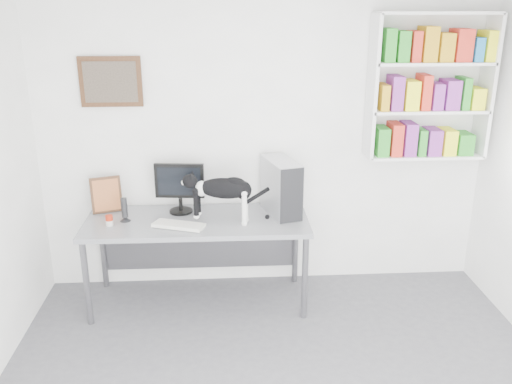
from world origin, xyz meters
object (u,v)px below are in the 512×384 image
desk (198,261)px  cat (223,199)px  monitor (180,188)px  speaker (124,209)px  bookshelf (430,87)px  pc_tower (281,187)px  leaning_print (106,194)px  soup_can (109,220)px  keyboard (179,225)px

desk → cat: cat is taller
desk → monitor: size_ratio=4.16×
monitor → speaker: size_ratio=2.14×
bookshelf → cat: 2.00m
pc_tower → leaning_print: (-1.52, 0.13, -0.08)m
leaning_print → cat: 1.06m
speaker → leaning_print: (-0.19, 0.23, 0.06)m
cat → pc_tower: bearing=30.3°
pc_tower → leaning_print: size_ratio=1.47×
speaker → desk: bearing=-14.0°
bookshelf → desk: bookshelf is taller
desk → soup_can: bearing=-172.5°
monitor → bookshelf: bearing=7.5°
keyboard → pc_tower: (0.87, 0.26, 0.22)m
bookshelf → cat: bearing=-169.6°
monitor → speaker: 0.50m
pc_tower → cat: (-0.50, -0.18, -0.04)m
bookshelf → soup_can: bookshelf is taller
pc_tower → leaning_print: bearing=159.8°
leaning_print → cat: size_ratio=0.50×
soup_can → cat: (0.94, 0.02, 0.16)m
bookshelf → pc_tower: size_ratio=2.58×
monitor → keyboard: 0.39m
monitor → pc_tower: pc_tower is taller
monitor → keyboard: monitor is taller
desk → cat: size_ratio=2.88×
pc_tower → speaker: pc_tower is taller
monitor → speaker: bearing=-153.4°
keyboard → cat: size_ratio=0.64×
monitor → cat: size_ratio=0.69×
pc_tower → keyboard: bearing=-178.7°
keyboard → bookshelf: bearing=30.1°
desk → pc_tower: (0.73, 0.10, 0.63)m
monitor → desk: bearing=-45.4°
desk → leaning_print: 1.00m
bookshelf → cat: bookshelf is taller
bookshelf → pc_tower: 1.53m
cat → monitor: bearing=156.7°
cat → bookshelf: bearing=21.5°
bookshelf → leaning_print: 2.94m
bookshelf → monitor: 2.31m
desk → leaning_print: size_ratio=5.81×
cat → desk: bearing=172.9°
desk → monitor: 0.66m
pc_tower → desk: bearing=172.8°
leaning_print → desk: bearing=-33.9°
monitor → soup_can: monitor is taller
desk → monitor: monitor is taller
pc_tower → speaker: (-1.33, -0.10, -0.13)m
leaning_print → cat: cat is taller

